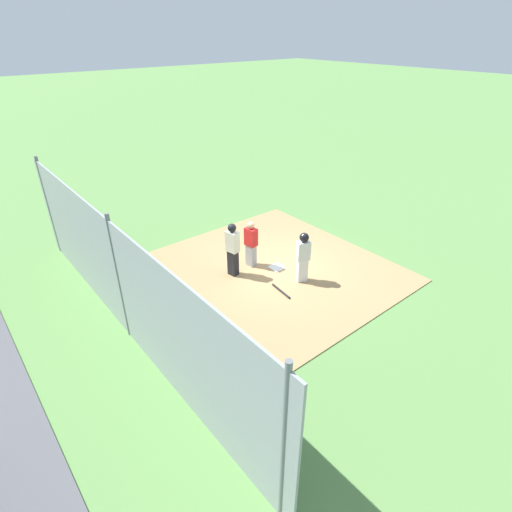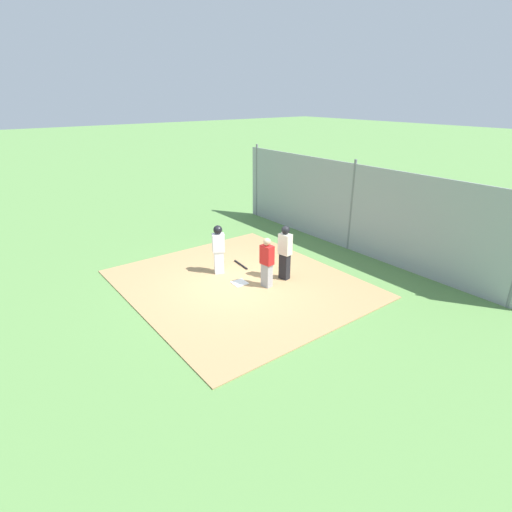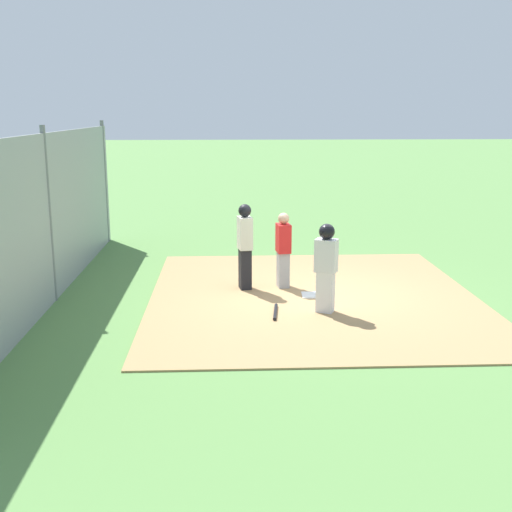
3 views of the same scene
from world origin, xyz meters
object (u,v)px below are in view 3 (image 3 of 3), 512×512
object	(u,v)px
umpire	(245,245)
home_plate	(313,295)
catcher	(283,249)
baseball_bat	(275,312)
runner	(326,262)

from	to	relation	value
umpire	home_plate	bearing A→B (deg)	-33.88
catcher	baseball_bat	world-z (taller)	catcher
umpire	baseball_bat	world-z (taller)	umpire
baseball_bat	home_plate	bearing A→B (deg)	149.26
home_plate	catcher	xyz separation A→B (m)	(-0.67, -0.54, 0.79)
catcher	runner	bearing A→B (deg)	-77.22
home_plate	baseball_bat	size ratio (longest dim) A/B	0.52
catcher	umpire	world-z (taller)	umpire
catcher	runner	xyz separation A→B (m)	(1.71, 0.62, 0.12)
catcher	umpire	bearing A→B (deg)	179.38
baseball_bat	umpire	bearing A→B (deg)	-157.20
runner	catcher	bearing A→B (deg)	45.10
catcher	umpire	xyz separation A→B (m)	(0.09, -0.79, 0.12)
home_plate	runner	world-z (taller)	runner
runner	baseball_bat	xyz separation A→B (m)	(0.06, -0.91, -0.89)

